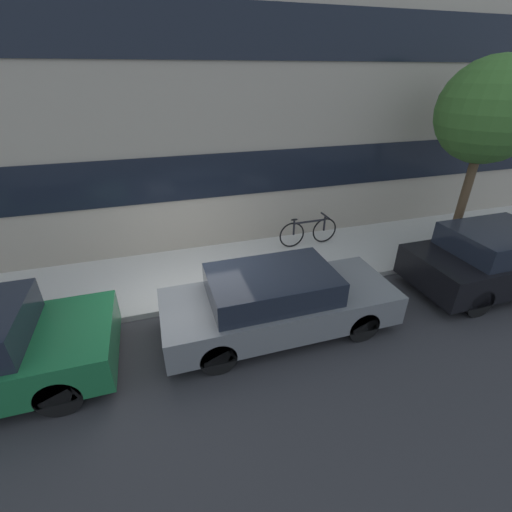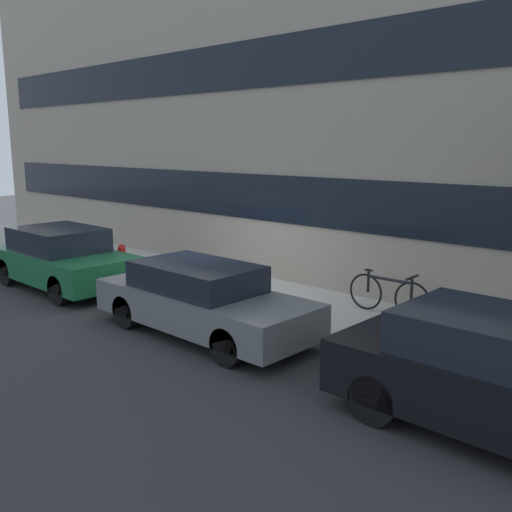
% 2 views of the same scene
% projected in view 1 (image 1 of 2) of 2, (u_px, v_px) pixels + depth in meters
% --- Properties ---
extents(ground_plane, '(56.00, 56.00, 0.00)m').
position_uv_depth(ground_plane, '(196.00, 310.00, 7.14)').
color(ground_plane, '#2B2B2D').
extents(sidewalk_strip, '(28.00, 2.64, 0.13)m').
position_uv_depth(sidewalk_strip, '(188.00, 275.00, 8.22)').
color(sidewalk_strip, '#B2AFA8').
rests_on(sidewalk_strip, ground_plane).
extents(rowhouse_facade, '(28.00, 1.02, 9.36)m').
position_uv_depth(rowhouse_facade, '(158.00, 56.00, 7.50)').
color(rowhouse_facade, gray).
rests_on(rowhouse_facade, ground_plane).
extents(parked_car_grey, '(4.31, 1.63, 1.27)m').
position_uv_depth(parked_car_grey, '(278.00, 301.00, 6.31)').
color(parked_car_grey, slate).
rests_on(parked_car_grey, ground_plane).
extents(parked_car_black, '(3.93, 1.76, 1.43)m').
position_uv_depth(parked_car_black, '(496.00, 258.00, 7.61)').
color(parked_car_black, black).
rests_on(parked_car_black, ground_plane).
extents(fire_hydrant, '(0.51, 0.29, 0.68)m').
position_uv_depth(fire_hydrant, '(2.00, 304.00, 6.53)').
color(fire_hydrant, red).
rests_on(fire_hydrant, sidewalk_strip).
extents(bicycle, '(1.70, 0.44, 0.82)m').
position_uv_depth(bicycle, '(309.00, 231.00, 9.37)').
color(bicycle, black).
rests_on(bicycle, sidewalk_strip).
extents(street_tree, '(2.35, 2.35, 4.63)m').
position_uv_depth(street_tree, '(490.00, 112.00, 7.87)').
color(street_tree, brown).
rests_on(street_tree, sidewalk_strip).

